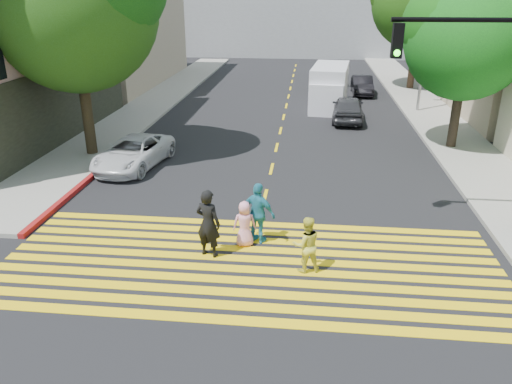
% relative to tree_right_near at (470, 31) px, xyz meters
% --- Properties ---
extents(ground, '(120.00, 120.00, 0.00)m').
position_rel_tree_right_near_xyz_m(ground, '(-8.09, -12.64, -5.21)').
color(ground, black).
extents(sidewalk_left, '(3.00, 40.00, 0.15)m').
position_rel_tree_right_near_xyz_m(sidewalk_left, '(-16.59, 9.36, -5.13)').
color(sidewalk_left, gray).
rests_on(sidewalk_left, ground).
extents(sidewalk_right, '(3.00, 60.00, 0.15)m').
position_rel_tree_right_near_xyz_m(sidewalk_right, '(0.41, 2.36, -5.13)').
color(sidewalk_right, gray).
rests_on(sidewalk_right, ground).
extents(curb_red, '(0.20, 8.00, 0.16)m').
position_rel_tree_right_near_xyz_m(curb_red, '(-14.99, -6.64, -5.13)').
color(curb_red, maroon).
rests_on(curb_red, ground).
extents(crosswalk, '(13.40, 5.30, 0.01)m').
position_rel_tree_right_near_xyz_m(crosswalk, '(-8.09, -11.37, -5.20)').
color(crosswalk, yellow).
rests_on(crosswalk, ground).
extents(lane_line, '(0.12, 34.40, 0.01)m').
position_rel_tree_right_near_xyz_m(lane_line, '(-8.09, 9.86, -5.20)').
color(lane_line, yellow).
rests_on(lane_line, ground).
extents(building_left_tan, '(12.00, 16.00, 10.00)m').
position_rel_tree_right_near_xyz_m(building_left_tan, '(-24.09, 15.36, -0.21)').
color(building_left_tan, tan).
rests_on(building_left_tan, ground).
extents(building_right_grey, '(10.00, 10.00, 10.00)m').
position_rel_tree_right_near_xyz_m(building_right_grey, '(6.91, 17.36, -0.21)').
color(building_right_grey, gray).
rests_on(building_right_grey, ground).
extents(tree_right_near, '(6.64, 6.34, 7.70)m').
position_rel_tree_right_near_xyz_m(tree_right_near, '(0.00, 0.00, 0.00)').
color(tree_right_near, black).
rests_on(tree_right_near, ground).
extents(pedestrian_man, '(0.82, 0.67, 1.95)m').
position_rel_tree_right_near_xyz_m(pedestrian_man, '(-9.25, -10.99, -4.23)').
color(pedestrian_man, black).
rests_on(pedestrian_man, ground).
extents(pedestrian_woman, '(0.87, 0.76, 1.53)m').
position_rel_tree_right_near_xyz_m(pedestrian_woman, '(-6.59, -11.53, -4.44)').
color(pedestrian_woman, '#D6D242').
rests_on(pedestrian_woman, ground).
extents(pedestrian_child, '(0.72, 0.54, 1.35)m').
position_rel_tree_right_near_xyz_m(pedestrian_child, '(-8.35, -10.29, -4.54)').
color(pedestrian_child, pink).
rests_on(pedestrian_child, ground).
extents(pedestrian_extra, '(1.15, 0.85, 1.82)m').
position_rel_tree_right_near_xyz_m(pedestrian_extra, '(-7.98, -10.05, -4.30)').
color(pedestrian_extra, teal).
rests_on(pedestrian_extra, ground).
extents(white_sedan, '(2.69, 4.70, 1.23)m').
position_rel_tree_right_near_xyz_m(white_sedan, '(-13.78, -4.00, -4.59)').
color(white_sedan, silver).
rests_on(white_sedan, ground).
extents(dark_car_near, '(1.87, 4.27, 1.43)m').
position_rel_tree_right_near_xyz_m(dark_car_near, '(-4.52, 4.80, -4.49)').
color(dark_car_near, '#2C2C30').
rests_on(dark_car_near, ground).
extents(silver_car, '(2.18, 4.99, 1.43)m').
position_rel_tree_right_near_xyz_m(silver_car, '(-5.04, 17.41, -4.50)').
color(silver_car, gray).
rests_on(silver_car, ground).
extents(dark_car_parked, '(1.36, 3.86, 1.27)m').
position_rel_tree_right_near_xyz_m(dark_car_parked, '(-3.04, 12.64, -4.57)').
color(dark_car_parked, black).
rests_on(dark_car_parked, ground).
extents(white_van, '(2.57, 5.57, 2.54)m').
position_rel_tree_right_near_xyz_m(white_van, '(-5.48, 8.05, -4.00)').
color(white_van, silver).
rests_on(white_van, ground).
extents(traffic_signal, '(4.46, 0.38, 6.55)m').
position_rel_tree_right_near_xyz_m(traffic_signal, '(-1.42, -8.59, -0.97)').
color(traffic_signal, black).
rests_on(traffic_signal, ground).
extents(street_lamp, '(1.97, 0.40, 8.69)m').
position_rel_tree_right_near_xyz_m(street_lamp, '(-0.40, 7.36, -0.22)').
color(street_lamp, gray).
rests_on(street_lamp, ground).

